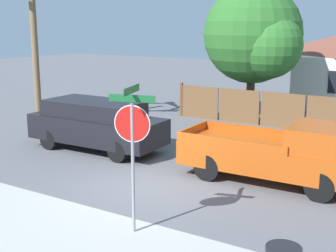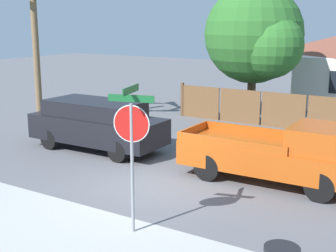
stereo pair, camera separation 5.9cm
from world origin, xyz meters
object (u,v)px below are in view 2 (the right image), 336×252
at_px(oak_tree, 257,37).
at_px(stop_sign, 132,134).
at_px(orange_pickup, 280,154).
at_px(red_suv, 97,123).

xyz_separation_m(oak_tree, stop_sign, (2.58, -13.33, -1.60)).
height_order(oak_tree, orange_pickup, oak_tree).
height_order(red_suv, orange_pickup, orange_pickup).
bearing_deg(stop_sign, oak_tree, 84.60).
relative_size(oak_tree, red_suv, 1.25).
relative_size(orange_pickup, stop_sign, 1.61).
height_order(oak_tree, stop_sign, oak_tree).
distance_m(red_suv, stop_sign, 7.05).
xyz_separation_m(red_suv, stop_sign, (5.07, -4.74, 1.23)).
distance_m(red_suv, orange_pickup, 6.73).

